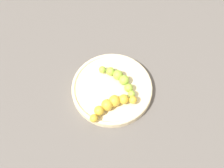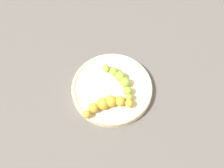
% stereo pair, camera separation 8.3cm
% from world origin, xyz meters
% --- Properties ---
extents(ground_plane, '(2.40, 2.40, 0.00)m').
position_xyz_m(ground_plane, '(0.00, 0.00, 0.00)').
color(ground_plane, '#56514C').
extents(fruit_bowl, '(0.22, 0.22, 0.02)m').
position_xyz_m(fruit_bowl, '(0.00, 0.00, 0.01)').
color(fruit_bowl, beige).
rests_on(fruit_bowl, ground_plane).
extents(banana_spotted, '(0.09, 0.11, 0.03)m').
position_xyz_m(banana_spotted, '(-0.06, -0.01, 0.03)').
color(banana_spotted, gold).
rests_on(banana_spotted, fruit_bowl).
extents(banana_green, '(0.08, 0.11, 0.03)m').
position_xyz_m(banana_green, '(0.02, -0.02, 0.03)').
color(banana_green, '#8CAD38').
rests_on(banana_green, fruit_bowl).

